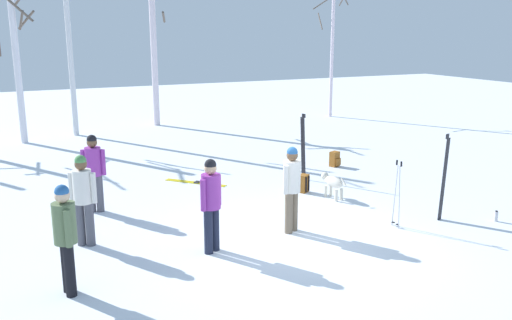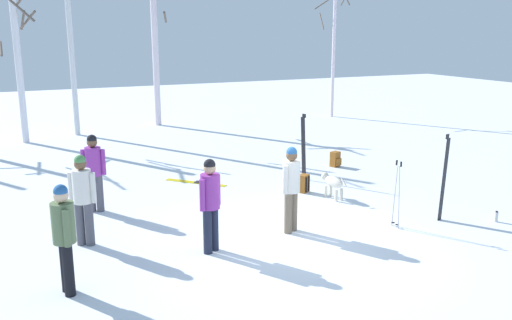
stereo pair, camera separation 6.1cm
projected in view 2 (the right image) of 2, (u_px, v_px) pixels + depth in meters
ground_plane at (299, 245)px, 10.13m from camera, size 60.00×60.00×0.00m
person_0 at (291, 184)px, 10.60m from camera, size 0.47×0.34×1.72m
person_1 at (210, 199)px, 9.63m from camera, size 0.46×0.34×1.72m
person_2 at (94, 168)px, 11.82m from camera, size 0.49×0.34×1.72m
person_3 at (83, 194)px, 9.94m from camera, size 0.46×0.34×1.72m
person_4 at (64, 232)px, 8.08m from camera, size 0.34×0.52×1.72m
dog at (333, 182)px, 12.88m from camera, size 0.28×0.89×0.57m
ski_pair_planted_0 at (444, 178)px, 11.31m from camera, size 0.24×0.09×1.83m
ski_pair_planted_1 at (303, 147)px, 14.41m from camera, size 0.08×0.21×1.76m
ski_pair_lying_0 at (196, 183)px, 14.25m from camera, size 1.30×1.38×0.05m
ski_poles_0 at (397, 192)px, 10.91m from camera, size 0.07×0.23×1.38m
backpack_0 at (303, 184)px, 13.41m from camera, size 0.33×0.34×0.44m
backpack_1 at (335, 159)px, 15.90m from camera, size 0.31×0.33×0.44m
water_bottle_0 at (203, 204)px, 12.12m from camera, size 0.07×0.07×0.28m
water_bottle_1 at (496, 217)px, 11.36m from camera, size 0.07×0.07×0.23m
birch_tree_2 at (19, 62)px, 18.68m from camera, size 1.35×1.43×5.46m
birch_tree_3 at (69, 24)px, 19.77m from camera, size 1.12×1.12×8.00m
birch_tree_4 at (155, 49)px, 22.13m from camera, size 1.35×1.33×6.20m
birch_tree_5 at (334, 34)px, 24.22m from camera, size 1.53×1.40×7.02m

